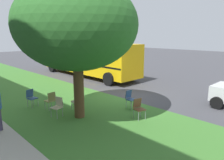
{
  "coord_description": "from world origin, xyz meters",
  "views": [
    {
      "loc": [
        -7.87,
        8.73,
        3.55
      ],
      "look_at": [
        -0.04,
        1.05,
        1.19
      ],
      "focal_mm": 33.78,
      "sensor_mm": 36.0,
      "label": 1
    }
  ],
  "objects_px": {
    "chair_3": "(78,100)",
    "chair_4": "(139,107)",
    "chair_5": "(58,105)",
    "school_bus": "(87,56)",
    "chair_2": "(31,97)",
    "chair_1": "(51,99)",
    "street_tree": "(77,26)",
    "chair_0": "(130,98)"
  },
  "relations": [
    {
      "from": "chair_3",
      "to": "chair_4",
      "type": "relative_size",
      "value": 1.0
    },
    {
      "from": "street_tree",
      "to": "school_bus",
      "type": "height_order",
      "value": "street_tree"
    },
    {
      "from": "chair_2",
      "to": "school_bus",
      "type": "bearing_deg",
      "value": -57.48
    },
    {
      "from": "chair_0",
      "to": "chair_3",
      "type": "relative_size",
      "value": 1.0
    },
    {
      "from": "chair_3",
      "to": "chair_4",
      "type": "bearing_deg",
      "value": -155.25
    },
    {
      "from": "chair_5",
      "to": "school_bus",
      "type": "bearing_deg",
      "value": -45.91
    },
    {
      "from": "school_bus",
      "to": "chair_3",
      "type": "bearing_deg",
      "value": 138.82
    },
    {
      "from": "chair_0",
      "to": "school_bus",
      "type": "height_order",
      "value": "school_bus"
    },
    {
      "from": "school_bus",
      "to": "chair_4",
      "type": "bearing_deg",
      "value": 154.14
    },
    {
      "from": "chair_1",
      "to": "chair_3",
      "type": "relative_size",
      "value": 1.0
    },
    {
      "from": "chair_1",
      "to": "chair_3",
      "type": "bearing_deg",
      "value": -136.41
    },
    {
      "from": "chair_1",
      "to": "chair_4",
      "type": "height_order",
      "value": "same"
    },
    {
      "from": "street_tree",
      "to": "school_bus",
      "type": "distance_m",
      "value": 9.82
    },
    {
      "from": "chair_4",
      "to": "chair_5",
      "type": "xyz_separation_m",
      "value": [
        2.64,
        2.36,
        0.0
      ]
    },
    {
      "from": "chair_3",
      "to": "chair_5",
      "type": "bearing_deg",
      "value": 93.59
    },
    {
      "from": "street_tree",
      "to": "chair_2",
      "type": "relative_size",
      "value": 6.54
    },
    {
      "from": "chair_2",
      "to": "chair_5",
      "type": "relative_size",
      "value": 1.0
    },
    {
      "from": "chair_1",
      "to": "school_bus",
      "type": "distance_m",
      "value": 8.79
    },
    {
      "from": "chair_3",
      "to": "chair_5",
      "type": "distance_m",
      "value": 1.11
    },
    {
      "from": "chair_2",
      "to": "chair_3",
      "type": "height_order",
      "value": "same"
    },
    {
      "from": "street_tree",
      "to": "chair_4",
      "type": "xyz_separation_m",
      "value": [
        -1.95,
        -1.69,
        -3.39
      ]
    },
    {
      "from": "chair_5",
      "to": "chair_4",
      "type": "bearing_deg",
      "value": -138.24
    },
    {
      "from": "chair_0",
      "to": "chair_3",
      "type": "height_order",
      "value": "same"
    },
    {
      "from": "chair_2",
      "to": "chair_4",
      "type": "relative_size",
      "value": 1.0
    },
    {
      "from": "chair_5",
      "to": "school_bus",
      "type": "relative_size",
      "value": 0.08
    },
    {
      "from": "chair_1",
      "to": "chair_5",
      "type": "distance_m",
      "value": 1.03
    },
    {
      "from": "chair_2",
      "to": "chair_4",
      "type": "bearing_deg",
      "value": -151.23
    },
    {
      "from": "chair_2",
      "to": "chair_5",
      "type": "height_order",
      "value": "same"
    },
    {
      "from": "street_tree",
      "to": "chair_3",
      "type": "bearing_deg",
      "value": -30.32
    },
    {
      "from": "street_tree",
      "to": "chair_2",
      "type": "xyz_separation_m",
      "value": [
        2.8,
        0.92,
        -3.39
      ]
    },
    {
      "from": "school_bus",
      "to": "street_tree",
      "type": "bearing_deg",
      "value": 139.81
    },
    {
      "from": "chair_0",
      "to": "chair_2",
      "type": "xyz_separation_m",
      "value": [
        3.58,
        3.4,
        0.0
      ]
    },
    {
      "from": "school_bus",
      "to": "chair_1",
      "type": "bearing_deg",
      "value": 130.29
    },
    {
      "from": "chair_4",
      "to": "school_bus",
      "type": "height_order",
      "value": "school_bus"
    },
    {
      "from": "street_tree",
      "to": "chair_1",
      "type": "distance_m",
      "value": 3.81
    },
    {
      "from": "chair_1",
      "to": "chair_4",
      "type": "relative_size",
      "value": 1.0
    },
    {
      "from": "street_tree",
      "to": "chair_0",
      "type": "distance_m",
      "value": 4.27
    },
    {
      "from": "chair_3",
      "to": "chair_4",
      "type": "xyz_separation_m",
      "value": [
        -2.71,
        -1.25,
        0.0
      ]
    },
    {
      "from": "chair_3",
      "to": "chair_5",
      "type": "relative_size",
      "value": 1.0
    },
    {
      "from": "chair_2",
      "to": "chair_3",
      "type": "relative_size",
      "value": 1.0
    },
    {
      "from": "street_tree",
      "to": "chair_0",
      "type": "xyz_separation_m",
      "value": [
        -0.79,
        -2.49,
        -3.39
      ]
    },
    {
      "from": "chair_3",
      "to": "school_bus",
      "type": "bearing_deg",
      "value": -41.18
    }
  ]
}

